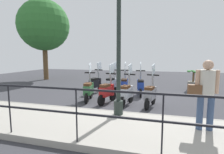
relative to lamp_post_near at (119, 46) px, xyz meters
The scene contains 15 objects.
ground_plane 3.22m from the lamp_post_near, ahead, with size 28.00×28.00×0.00m, color #38383D.
promenade_walkway 2.21m from the lamp_post_near, 151.58° to the left, with size 2.20×20.00×0.15m.
fence_railing 2.20m from the lamp_post_near, 167.24° to the left, with size 0.04×16.03×1.07m.
lamp_post_near is the anchor object (origin of this frame).
pedestrian_with_bag 2.41m from the lamp_post_near, 103.58° to the right, with size 0.34×0.65×1.59m.
tree_large 10.29m from the lamp_post_near, 47.13° to the left, with size 3.78×3.78×6.00m.
potted_palm 6.31m from the lamp_post_near, 28.14° to the right, with size 1.06×0.66×1.05m.
scooter_near_0 2.37m from the lamp_post_near, 28.55° to the right, with size 1.22×0.50×1.54m.
scooter_near_1 2.22m from the lamp_post_near, ahead, with size 1.22×0.49×1.54m.
scooter_near_2 2.41m from the lamp_post_near, 27.44° to the left, with size 1.21×0.53×1.54m.
scooter_near_3 2.87m from the lamp_post_near, 44.02° to the left, with size 1.22×0.48×1.54m.
scooter_far_0 3.63m from the lamp_post_near, ahead, with size 1.23×0.45×1.54m.
scooter_far_1 3.74m from the lamp_post_near, ahead, with size 1.23×0.44×1.54m.
scooter_far_2 3.92m from the lamp_post_near, 18.53° to the left, with size 1.21×0.51×1.54m.
scooter_far_3 4.06m from the lamp_post_near, 30.88° to the left, with size 1.21×0.52×1.54m.
Camera 1 is at (-7.16, -1.53, 1.83)m, focal length 28.00 mm.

